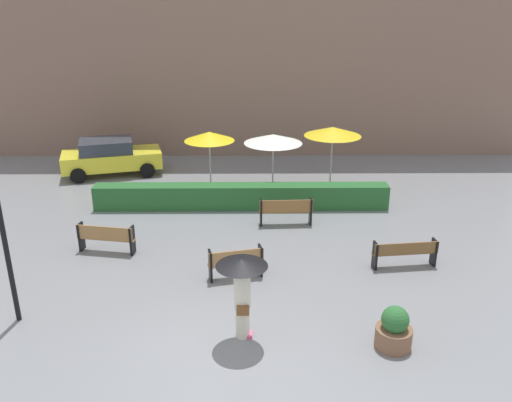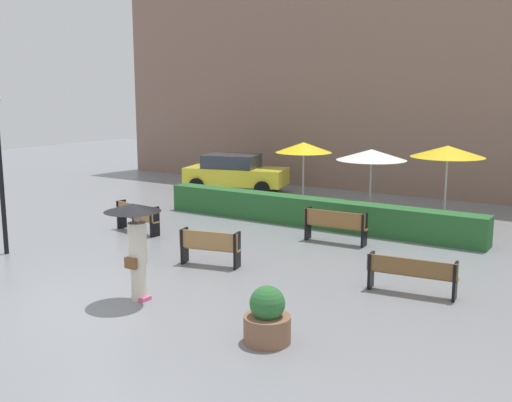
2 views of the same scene
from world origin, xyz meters
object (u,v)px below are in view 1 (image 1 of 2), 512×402
object	(u,v)px
patio_umbrella_yellow_far	(333,132)
parked_car	(111,156)
bench_mid_center	(236,261)
pedestrian_with_umbrella	(242,284)
patio_umbrella_yellow	(209,136)
bench_far_right	(405,252)
lamp_post	(1,223)
bench_far_left	(106,237)
planter_pot	(394,330)
patio_umbrella_white	(273,139)
bench_back_row	(286,210)

from	to	relation	value
patio_umbrella_yellow_far	parked_car	distance (m)	9.70
bench_mid_center	pedestrian_with_umbrella	distance (m)	2.92
bench_mid_center	patio_umbrella_yellow	bearing A→B (deg)	99.64
pedestrian_with_umbrella	bench_far_right	bearing A→B (deg)	36.21
lamp_post	patio_umbrella_yellow_far	world-z (taller)	lamp_post
lamp_post	parked_car	bearing A→B (deg)	92.61
bench_far_right	bench_far_left	xyz separation A→B (m)	(-8.83, 1.03, 0.04)
bench_mid_center	lamp_post	distance (m)	5.93
bench_mid_center	parked_car	bearing A→B (deg)	121.42
patio_umbrella_yellow_far	planter_pot	bearing A→B (deg)	-90.28
planter_pot	parked_car	size ratio (longest dim) A/B	0.22
bench_far_right	patio_umbrella_white	distance (m)	7.53
bench_far_left	bench_back_row	distance (m)	5.96
parked_car	bench_mid_center	bearing A→B (deg)	-58.58
bench_back_row	patio_umbrella_yellow	bearing A→B (deg)	130.33
bench_mid_center	bench_far_right	world-z (taller)	bench_mid_center
parked_car	pedestrian_with_umbrella	bearing A→B (deg)	-63.90
bench_far_left	bench_back_row	xyz separation A→B (m)	(5.60, 2.06, 0.03)
patio_umbrella_yellow	parked_car	distance (m)	5.34
patio_umbrella_white	lamp_post	bearing A→B (deg)	-125.74
planter_pot	bench_back_row	bearing A→B (deg)	106.12
planter_pot	patio_umbrella_white	world-z (taller)	patio_umbrella_white
bench_mid_center	pedestrian_with_umbrella	world-z (taller)	pedestrian_with_umbrella
bench_mid_center	patio_umbrella_white	size ratio (longest dim) A/B	0.66
planter_pot	pedestrian_with_umbrella	bearing A→B (deg)	173.89
pedestrian_with_umbrella	bench_back_row	bearing A→B (deg)	77.91
bench_far_right	planter_pot	xyz separation A→B (m)	(-1.26, -3.74, -0.05)
pedestrian_with_umbrella	patio_umbrella_yellow_far	bearing A→B (deg)	71.38
bench_far_left	patio_umbrella_white	bearing A→B (deg)	45.64
patio_umbrella_yellow	patio_umbrella_white	distance (m)	2.47
bench_far_right	parked_car	size ratio (longest dim) A/B	0.42
pedestrian_with_umbrella	lamp_post	size ratio (longest dim) A/B	0.49
pedestrian_with_umbrella	lamp_post	distance (m)	5.60
lamp_post	patio_umbrella_white	world-z (taller)	lamp_post
lamp_post	bench_mid_center	bearing A→B (deg)	20.91
bench_back_row	patio_umbrella_white	bearing A→B (deg)	95.57
bench_mid_center	patio_umbrella_yellow_far	bearing A→B (deg)	63.68
bench_far_right	patio_umbrella_yellow_far	xyz separation A→B (m)	(-1.21, 6.73, 1.91)
bench_far_right	bench_back_row	bearing A→B (deg)	136.38
patio_umbrella_yellow_far	pedestrian_with_umbrella	bearing A→B (deg)	-108.62
bench_far_left	planter_pot	distance (m)	8.95
patio_umbrella_yellow	pedestrian_with_umbrella	bearing A→B (deg)	-81.78
bench_far_right	patio_umbrella_yellow	bearing A→B (deg)	133.41
bench_far_right	lamp_post	world-z (taller)	lamp_post
bench_far_left	patio_umbrella_white	distance (m)	7.72
pedestrian_with_umbrella	patio_umbrella_yellow_far	xyz separation A→B (m)	(3.41, 10.11, 0.99)
patio_umbrella_yellow	parked_car	size ratio (longest dim) A/B	0.55
pedestrian_with_umbrella	parked_car	xyz separation A→B (m)	(-5.95, 12.14, -0.59)
bench_far_left	patio_umbrella_yellow	size ratio (longest dim) A/B	0.73
bench_mid_center	bench_far_right	distance (m)	4.88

